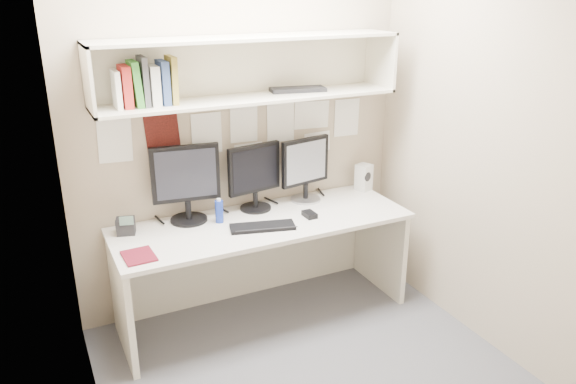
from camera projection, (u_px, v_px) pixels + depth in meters
name	position (u px, v px, depth m)	size (l,w,h in m)	color
floor	(306.00, 366.00, 3.48)	(2.40, 2.00, 0.01)	#4D4D52
wall_back	(241.00, 127.00, 3.87)	(2.40, 0.02, 2.60)	tan
wall_front	(428.00, 237.00, 2.19)	(2.40, 0.02, 2.60)	tan
wall_left	(74.00, 201.00, 2.54)	(0.02, 2.00, 2.60)	tan
wall_right	(477.00, 141.00, 3.52)	(0.02, 2.00, 2.60)	tan
desk	(263.00, 268.00, 3.90)	(2.00, 0.70, 0.73)	beige
overhead_hutch	(247.00, 67.00, 3.61)	(2.00, 0.38, 0.40)	beige
pinned_papers	(241.00, 134.00, 3.88)	(1.92, 0.01, 0.48)	white
monitor_left	(186.00, 181.00, 3.68)	(0.45, 0.25, 0.52)	black
monitor_center	(254.00, 174.00, 3.89)	(0.40, 0.22, 0.47)	black
monitor_right	(305.00, 167.00, 4.05)	(0.40, 0.22, 0.47)	#A5A5AA
keyboard	(263.00, 227.00, 3.65)	(0.42, 0.15, 0.02)	black
mouse	(310.00, 214.00, 3.83)	(0.07, 0.11, 0.03)	black
speaker	(364.00, 177.00, 4.30)	(0.13, 0.14, 0.20)	silver
blue_bottle	(219.00, 211.00, 3.72)	(0.05, 0.05, 0.17)	#162E98
maroon_notebook	(139.00, 256.00, 3.27)	(0.17, 0.21, 0.01)	#5A0F1C
desk_phone	(126.00, 226.00, 3.56)	(0.14, 0.13, 0.14)	black
book_stack	(146.00, 84.00, 3.32)	(0.36, 0.18, 0.29)	white
hutch_tray	(298.00, 89.00, 3.80)	(0.37, 0.14, 0.03)	black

